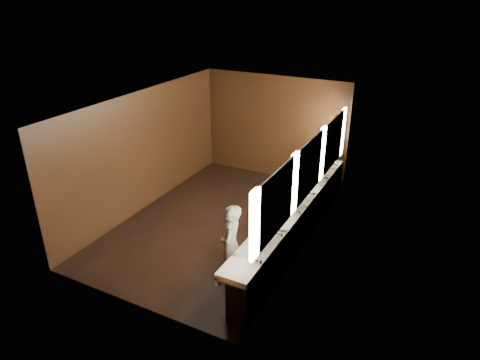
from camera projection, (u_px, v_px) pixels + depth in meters
name	position (u px, v px, depth m)	size (l,w,h in m)	color
floor	(220.00, 223.00, 9.67)	(6.00, 6.00, 0.00)	black
ceiling	(218.00, 101.00, 8.50)	(4.00, 6.00, 0.02)	#2D2D2B
wall_back	(274.00, 128.00, 11.50)	(4.00, 0.02, 2.80)	black
wall_front	(123.00, 233.00, 6.66)	(4.00, 0.02, 2.80)	black
wall_left	(144.00, 151.00, 9.92)	(0.02, 6.00, 2.80)	black
wall_right	(309.00, 185.00, 8.25)	(0.02, 6.00, 2.80)	black
sink_counter	(296.00, 223.00, 8.72)	(0.55, 5.40, 1.01)	black
mirror_band	(309.00, 168.00, 8.11)	(0.06, 5.03, 1.15)	#FFEDCF
person	(231.00, 245.00, 7.48)	(0.56, 0.37, 1.54)	#7DACBA
trash_bin	(242.00, 284.00, 7.29)	(0.35, 0.35, 0.54)	black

